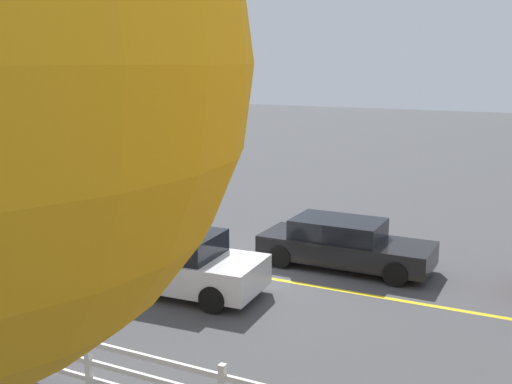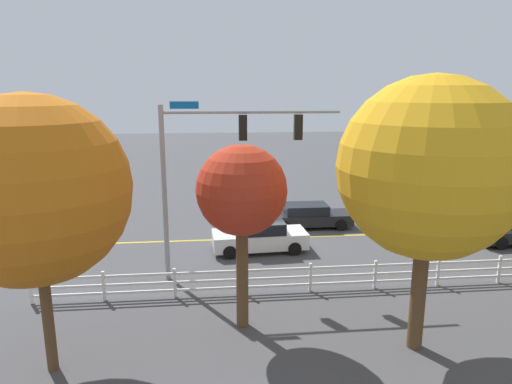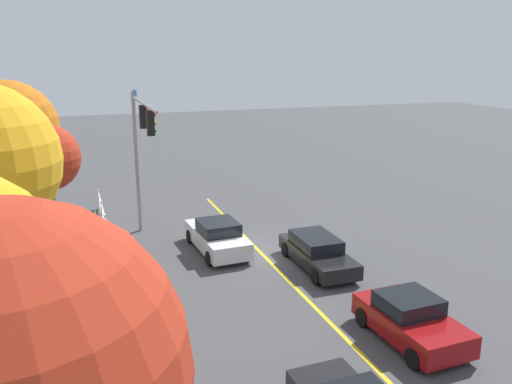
# 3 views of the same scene
# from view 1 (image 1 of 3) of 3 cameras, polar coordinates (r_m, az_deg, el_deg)

# --- Properties ---
(ground_plane) EXTENTS (120.00, 120.00, 0.00)m
(ground_plane) POSITION_cam_1_polar(r_m,az_deg,el_deg) (16.58, -1.03, -7.63)
(ground_plane) COLOR #444447
(lane_center_stripe) EXTENTS (28.00, 0.16, 0.01)m
(lane_center_stripe) POSITION_cam_1_polar(r_m,az_deg,el_deg) (15.27, 12.62, -9.67)
(lane_center_stripe) COLOR gold
(lane_center_stripe) RESTS_ON ground_plane
(signal_assembly) EXTENTS (7.13, 0.38, 7.24)m
(signal_assembly) POSITION_cam_1_polar(r_m,az_deg,el_deg) (13.76, -22.60, 9.07)
(signal_assembly) COLOR gray
(signal_assembly) RESTS_ON ground_plane
(car_1) EXTENTS (4.69, 1.86, 1.35)m
(car_1) POSITION_cam_1_polar(r_m,az_deg,el_deg) (17.11, 8.12, -4.79)
(car_1) COLOR black
(car_1) RESTS_ON ground_plane
(car_2) EXTENTS (4.63, 2.14, 1.51)m
(car_2) POSITION_cam_1_polar(r_m,az_deg,el_deg) (15.35, -7.59, -6.56)
(car_2) COLOR silver
(car_2) RESTS_ON ground_plane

